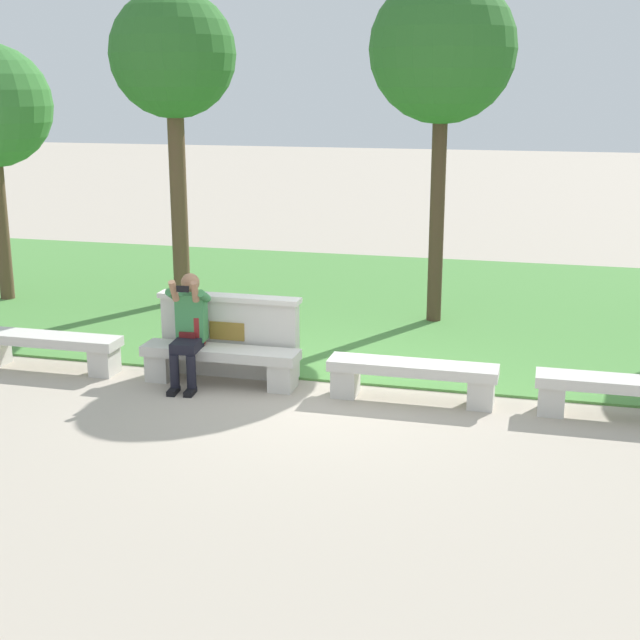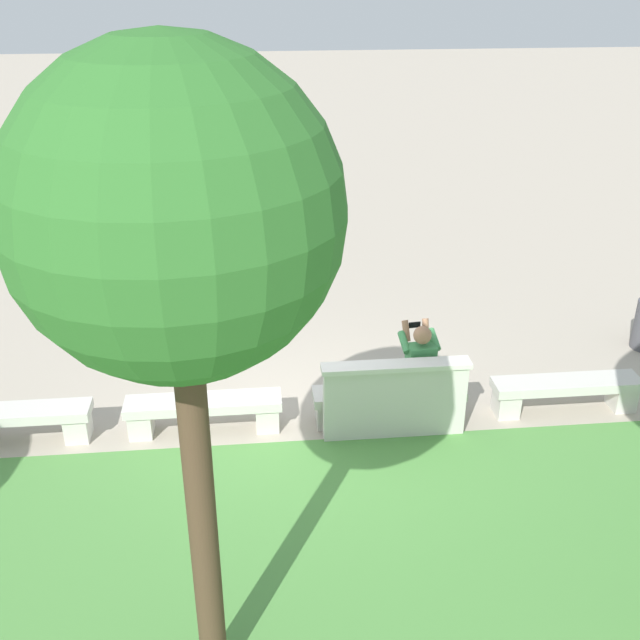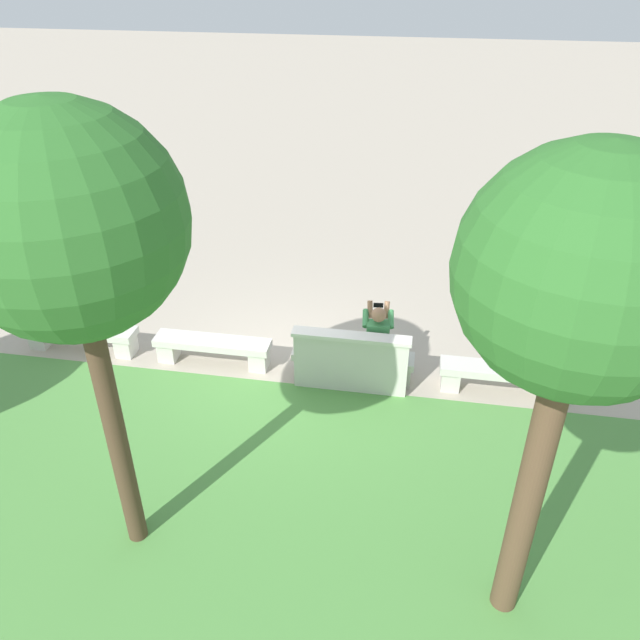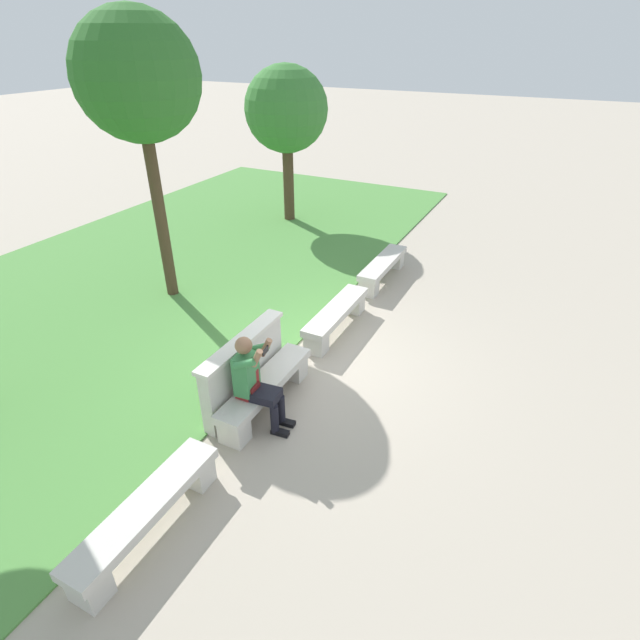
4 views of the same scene
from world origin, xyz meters
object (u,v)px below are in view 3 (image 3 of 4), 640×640
Objects in this scene: person_photographer at (377,337)px; tree_right_background at (69,227)px; bench_far at (81,335)px; bench_near at (353,361)px; tree_far_back at (583,281)px; bench_main at (503,376)px; bench_mid at (213,347)px; backpack at (377,347)px; trash_bin at (613,329)px.

person_photographer is 5.36m from tree_right_background.
tree_right_background reaches higher than bench_far.
bench_near is 5.49m from tree_far_back.
bench_main is 1.00× the size of bench_mid.
person_photographer is at bearing -124.12° from tree_right_background.
bench_main is 1.44× the size of person_photographer.
bench_near is at bearing 12.41° from person_photographer.
person_photographer is (-2.64, -0.08, 0.44)m from bench_mid.
backpack reaches higher than bench_main.
trash_bin is (-8.76, -1.54, 0.08)m from bench_far.
bench_far is (6.87, 0.00, 0.00)m from bench_main.
bench_main is 0.39× the size of tree_far_back.
tree_far_back is at bearing 139.77° from bench_mid.
person_photographer reaches higher than bench_near.
tree_right_background is (2.07, 3.50, 3.60)m from bench_near.
tree_right_background is (2.43, 3.58, 3.16)m from person_photographer.
bench_near and bench_mid have the same top height.
trash_bin is at bearing -141.15° from tree_right_background.
backpack reaches higher than bench_far.
bench_far is 4.96m from backpack.
bench_main and bench_near have the same top height.
tree_far_back is at bearing 151.03° from bench_far.
person_photographer is at bearing -178.32° from bench_mid.
tree_far_back is 6.61m from trash_bin.
tree_right_background is at bearing 59.36° from bench_near.
tree_right_background is 4.12m from tree_far_back.
backpack is at bearing 179.42° from bench_mid.
tree_right_background is (4.36, 3.50, 3.60)m from bench_main.
bench_main is 0.38× the size of tree_right_background.
person_photographer is 1.76× the size of trash_bin.
bench_mid is 6.66m from trash_bin.
bench_far is (4.58, 0.00, 0.00)m from bench_near.
person_photographer is at bearing -179.10° from bench_far.
backpack reaches higher than bench_near.
bench_far is 1.44× the size of person_photographer.
bench_mid is 2.68m from person_photographer.
bench_near is 2.29m from bench_mid.
person_photographer is at bearing -78.76° from backpack.
tree_far_back is (-2.05, 3.67, 3.54)m from bench_near.
tree_far_back is (-1.67, 3.64, 3.21)m from backpack.
tree_far_back is at bearing 114.35° from person_photographer.
bench_main is 1.99m from person_photographer.
trash_bin is (-2.14, -5.21, -3.46)m from tree_far_back.
person_photographer is 0.27× the size of tree_far_back.
tree_right_background is (2.45, 3.48, 3.27)m from backpack.
backpack is 0.09× the size of tree_right_background.
bench_mid is 2.68m from backpack.
person_photographer is 0.15m from backpack.
person_photographer is at bearing -65.65° from tree_far_back.
bench_main is at bearing 180.00° from bench_mid.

